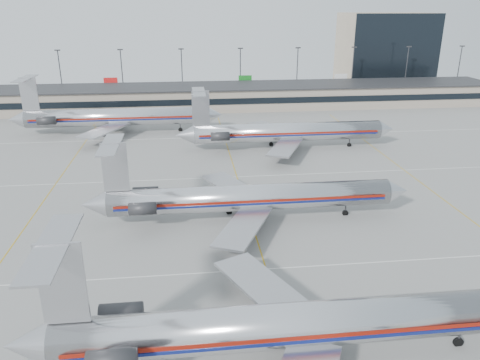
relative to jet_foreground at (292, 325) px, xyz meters
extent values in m
plane|color=gray|center=(0.37, 4.21, -3.50)|extent=(260.00, 260.00, 0.00)
cube|color=silver|center=(0.37, 14.21, -3.49)|extent=(160.00, 0.15, 0.02)
cube|color=gray|center=(0.37, 102.21, -0.50)|extent=(160.00, 16.00, 6.00)
cube|color=black|center=(0.37, 94.11, -0.30)|extent=(160.00, 0.20, 1.60)
cube|color=#2D2D30|center=(0.37, 102.21, 2.60)|extent=(162.00, 17.00, 0.30)
cylinder|color=#38383D|center=(-44.63, 116.21, 4.00)|extent=(0.30, 0.30, 15.00)
cube|color=#2D2D30|center=(-44.63, 116.21, 11.60)|extent=(1.60, 0.40, 0.35)
cylinder|color=#38383D|center=(-26.63, 116.21, 4.00)|extent=(0.30, 0.30, 15.00)
cube|color=#2D2D30|center=(-26.63, 116.21, 11.60)|extent=(1.60, 0.40, 0.35)
cylinder|color=#38383D|center=(-8.63, 116.21, 4.00)|extent=(0.30, 0.30, 15.00)
cube|color=#2D2D30|center=(-8.63, 116.21, 11.60)|extent=(1.60, 0.40, 0.35)
cylinder|color=#38383D|center=(9.37, 116.21, 4.00)|extent=(0.30, 0.30, 15.00)
cube|color=#2D2D30|center=(9.37, 116.21, 11.60)|extent=(1.60, 0.40, 0.35)
cylinder|color=#38383D|center=(27.37, 116.21, 4.00)|extent=(0.30, 0.30, 15.00)
cube|color=#2D2D30|center=(27.37, 116.21, 11.60)|extent=(1.60, 0.40, 0.35)
cylinder|color=#38383D|center=(45.37, 116.21, 4.00)|extent=(0.30, 0.30, 15.00)
cube|color=#2D2D30|center=(45.37, 116.21, 11.60)|extent=(1.60, 0.40, 0.35)
cylinder|color=#38383D|center=(63.37, 116.21, 4.00)|extent=(0.30, 0.30, 15.00)
cube|color=#2D2D30|center=(63.37, 116.21, 11.60)|extent=(1.60, 0.40, 0.35)
cylinder|color=#38383D|center=(81.37, 116.21, 4.00)|extent=(0.30, 0.30, 15.00)
cube|color=#2D2D30|center=(81.37, 116.21, 11.60)|extent=(1.60, 0.40, 0.35)
cube|color=tan|center=(62.37, 132.21, 9.00)|extent=(30.00, 20.00, 25.00)
cylinder|color=silver|center=(0.97, 0.00, -0.05)|extent=(39.39, 3.64, 3.64)
cone|color=#B0B0B5|center=(-20.49, 0.00, -0.05)|extent=(3.54, 3.64, 3.64)
cube|color=maroon|center=(0.97, -1.83, 0.09)|extent=(37.42, 0.05, 0.34)
cube|color=navy|center=(0.97, -1.83, -0.30)|extent=(37.42, 0.05, 0.28)
cube|color=#B0B0B5|center=(-1.00, 6.90, -1.04)|extent=(9.16, 13.35, 0.32)
cube|color=#B0B0B5|center=(-17.25, 0.00, 5.12)|extent=(3.35, 0.25, 6.70)
cube|color=#B0B0B5|center=(-17.54, 0.00, 8.27)|extent=(2.36, 10.34, 0.18)
cylinder|color=#2D2D30|center=(-13.80, 2.81, 0.24)|extent=(3.54, 1.67, 1.67)
cylinder|color=#2D2D30|center=(14.76, 0.00, -2.69)|extent=(0.20, 0.20, 1.62)
cylinder|color=#2D2D30|center=(-1.98, 2.37, -2.69)|extent=(0.20, 0.20, 1.62)
cylinder|color=black|center=(14.76, 0.00, -3.16)|extent=(0.89, 0.30, 0.89)
cylinder|color=silver|center=(0.47, 27.03, -0.18)|extent=(37.90, 3.51, 3.51)
cone|color=silver|center=(20.94, 27.03, -0.18)|extent=(3.03, 3.51, 3.51)
cone|color=#B0B0B5|center=(-20.18, 27.03, -0.18)|extent=(3.41, 3.51, 3.51)
cube|color=maroon|center=(0.47, 25.26, -0.04)|extent=(36.00, 0.05, 0.33)
cube|color=navy|center=(0.47, 25.26, -0.42)|extent=(36.00, 0.05, 0.27)
cube|color=#B0B0B5|center=(-1.42, 33.66, -1.13)|extent=(8.81, 12.84, 0.30)
cube|color=#B0B0B5|center=(-1.42, 20.40, -1.13)|extent=(8.81, 12.84, 0.30)
cube|color=#B0B0B5|center=(-17.05, 27.03, 4.79)|extent=(3.22, 0.24, 6.44)
cube|color=#B0B0B5|center=(-17.34, 27.03, 7.82)|extent=(2.27, 9.95, 0.17)
cylinder|color=#2D2D30|center=(-13.74, 29.73, 0.10)|extent=(3.41, 1.61, 1.61)
cylinder|color=#2D2D30|center=(-13.74, 24.33, 0.10)|extent=(3.41, 1.61, 1.61)
cylinder|color=#2D2D30|center=(13.74, 27.03, -2.72)|extent=(0.19, 0.19, 1.56)
cylinder|color=#2D2D30|center=(-2.37, 24.75, -2.72)|extent=(0.19, 0.19, 1.56)
cylinder|color=#2D2D30|center=(-2.37, 29.30, -2.72)|extent=(0.19, 0.19, 1.56)
cylinder|color=black|center=(13.74, 27.03, -3.17)|extent=(0.85, 0.28, 0.85)
cylinder|color=silver|center=(12.51, 59.64, 0.00)|extent=(38.00, 3.70, 3.70)
cone|color=silver|center=(33.11, 59.64, 0.00)|extent=(3.20, 3.70, 3.70)
cone|color=#B0B0B5|center=(-8.29, 59.64, 0.00)|extent=(3.60, 3.70, 3.70)
cube|color=maroon|center=(12.51, 57.78, 0.15)|extent=(36.10, 0.05, 0.35)
cube|color=navy|center=(12.51, 57.78, -0.25)|extent=(36.10, 0.05, 0.28)
cube|color=#B0B0B5|center=(10.51, 66.64, -1.00)|extent=(9.30, 13.56, 0.32)
cube|color=#B0B0B5|center=(10.51, 52.64, -1.00)|extent=(9.30, 13.56, 0.32)
cube|color=#B0B0B5|center=(-4.99, 59.64, 5.25)|extent=(3.40, 0.25, 6.80)
cube|color=#B0B0B5|center=(-5.29, 59.64, 8.45)|extent=(2.40, 10.50, 0.18)
cylinder|color=#2D2D30|center=(-1.49, 62.49, 0.30)|extent=(3.60, 1.70, 1.70)
cylinder|color=#2D2D30|center=(-1.49, 56.79, 0.30)|extent=(3.60, 1.70, 1.70)
cylinder|color=#2D2D30|center=(25.51, 59.64, -2.67)|extent=(0.20, 0.20, 1.65)
cylinder|color=#2D2D30|center=(9.51, 57.24, -2.67)|extent=(0.20, 0.20, 1.65)
cylinder|color=#2D2D30|center=(9.51, 62.04, -2.67)|extent=(0.20, 0.20, 1.65)
cylinder|color=black|center=(25.51, 59.64, -3.15)|extent=(0.90, 0.30, 0.90)
cylinder|color=silver|center=(-23.17, 76.23, 0.22)|extent=(40.41, 3.93, 3.93)
cone|color=silver|center=(-1.26, 76.23, 0.22)|extent=(3.40, 3.93, 3.93)
cone|color=#B0B0B5|center=(-45.29, 76.23, 0.22)|extent=(3.83, 3.93, 3.93)
cube|color=maroon|center=(-23.17, 74.26, 0.38)|extent=(38.39, 0.05, 0.37)
cube|color=navy|center=(-23.17, 74.26, -0.04)|extent=(38.39, 0.05, 0.30)
cube|color=#B0B0B5|center=(-25.29, 83.68, -0.84)|extent=(9.89, 14.42, 0.34)
cube|color=#B0B0B5|center=(-25.29, 68.79, -0.84)|extent=(9.89, 14.42, 0.34)
cube|color=#B0B0B5|center=(-41.78, 76.23, 5.81)|extent=(3.62, 0.27, 7.23)
cube|color=#B0B0B5|center=(-42.10, 76.23, 9.21)|extent=(2.55, 11.17, 0.19)
cylinder|color=#2D2D30|center=(-38.05, 79.26, 0.54)|extent=(3.83, 1.81, 1.81)
cylinder|color=#2D2D30|center=(-38.05, 73.20, 0.54)|extent=(3.83, 1.81, 1.81)
cylinder|color=#2D2D30|center=(-9.34, 76.23, -2.62)|extent=(0.21, 0.21, 1.75)
cylinder|color=#2D2D30|center=(-26.36, 73.68, -2.62)|extent=(0.21, 0.21, 1.75)
cylinder|color=#2D2D30|center=(-26.36, 78.79, -2.62)|extent=(0.21, 0.21, 1.75)
cylinder|color=black|center=(-9.34, 76.23, -3.13)|extent=(0.96, 0.32, 0.96)
camera|label=1|loc=(-7.75, -30.43, 24.16)|focal=35.00mm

